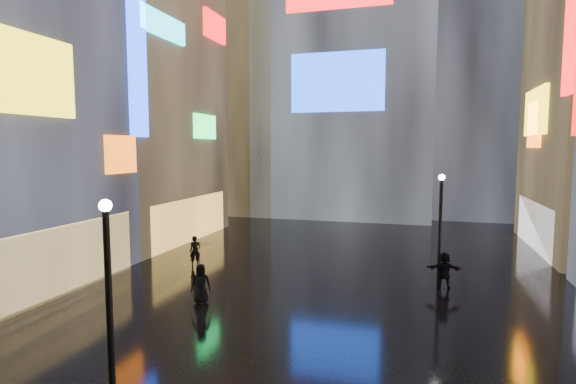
% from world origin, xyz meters
% --- Properties ---
extents(ground, '(140.00, 140.00, 0.00)m').
position_xyz_m(ground, '(0.00, 20.00, 0.00)').
color(ground, black).
rests_on(ground, ground).
extents(building_left_far, '(10.28, 12.00, 22.00)m').
position_xyz_m(building_left_far, '(-15.98, 26.00, 10.98)').
color(building_left_far, black).
rests_on(building_left_far, ground).
extents(tower_flank_right, '(12.00, 12.00, 34.00)m').
position_xyz_m(tower_flank_right, '(9.00, 46.00, 17.00)').
color(tower_flank_right, black).
rests_on(tower_flank_right, ground).
extents(tower_flank_left, '(10.00, 10.00, 26.00)m').
position_xyz_m(tower_flank_left, '(-14.00, 42.00, 13.00)').
color(tower_flank_left, black).
rests_on(tower_flank_left, ground).
extents(lamp_near, '(0.30, 0.30, 5.20)m').
position_xyz_m(lamp_near, '(-2.99, 7.19, 2.94)').
color(lamp_near, black).
rests_on(lamp_near, ground).
extents(lamp_far, '(0.30, 0.30, 5.20)m').
position_xyz_m(lamp_far, '(4.93, 20.10, 2.94)').
color(lamp_far, black).
rests_on(lamp_far, ground).
extents(pedestrian_4, '(0.95, 0.78, 1.66)m').
position_xyz_m(pedestrian_4, '(-4.54, 14.74, 0.83)').
color(pedestrian_4, black).
rests_on(pedestrian_4, ground).
extents(pedestrian_5, '(1.60, 0.61, 1.69)m').
position_xyz_m(pedestrian_5, '(5.16, 19.70, 0.84)').
color(pedestrian_5, black).
rests_on(pedestrian_5, ground).
extents(pedestrian_6, '(0.72, 0.66, 1.65)m').
position_xyz_m(pedestrian_6, '(-7.60, 19.99, 0.83)').
color(pedestrian_6, black).
rests_on(pedestrian_6, ground).
extents(umbrella_2, '(1.18, 1.17, 0.96)m').
position_xyz_m(umbrella_2, '(-4.54, 14.74, 2.14)').
color(umbrella_2, black).
rests_on(umbrella_2, pedestrian_4).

